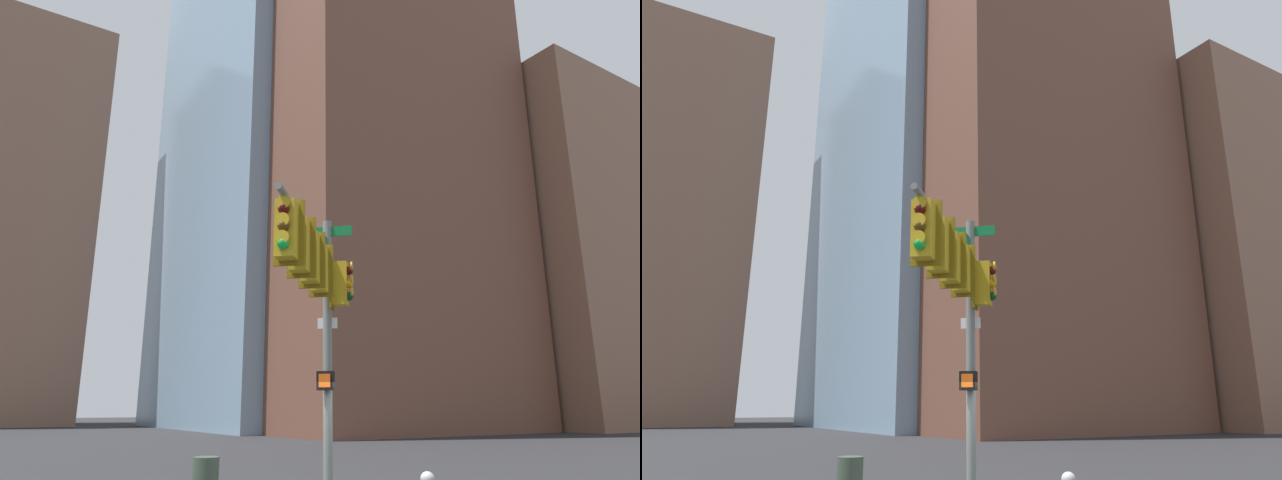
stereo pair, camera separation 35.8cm
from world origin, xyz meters
The scene contains 6 objects.
signal_pole_assembly centered at (0.77, -1.05, 4.43)m, with size 3.72×3.61×6.23m.
litter_bin centered at (-1.93, -2.17, 0.47)m, with size 0.56×0.56×0.95m, color #384738.
building_brick_nearside centered at (-28.54, 23.01, 29.60)m, with size 18.86×21.96×59.20m, color brown.
building_brick_midblock centered at (-25.71, 43.25, 16.74)m, with size 19.62×17.40×33.49m, color #845B47.
building_glass_tower centered at (-40.75, 24.52, 28.72)m, with size 26.54×28.36×57.43m, color #7A99B2.
building_brick_farside centered at (-61.12, -4.63, 22.75)m, with size 16.17×17.52×45.50m, color #845B47.
Camera 2 is at (10.72, -6.83, 2.01)m, focal length 32.11 mm.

